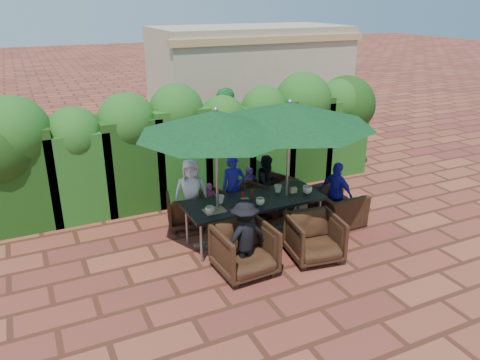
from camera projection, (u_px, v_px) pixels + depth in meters
name	position (u px, v px, depth m)	size (l,w,h in m)	color
ground	(249.00, 239.00, 8.33)	(80.00, 80.00, 0.00)	brown
dining_table	(254.00, 204.00, 8.10)	(2.45, 0.90, 0.75)	black
umbrella_left	(216.00, 123.00, 7.20)	(2.53, 2.53, 2.46)	gray
umbrella_right	(290.00, 114.00, 7.74)	(2.87, 2.87, 2.46)	gray
chair_far_left	(186.00, 209.00, 8.70)	(0.67, 0.63, 0.69)	black
chair_far_mid	(237.00, 200.00, 9.08)	(0.67, 0.63, 0.69)	black
chair_far_right	(272.00, 193.00, 9.30)	(0.75, 0.70, 0.77)	black
chair_near_left	(245.00, 248.00, 7.17)	(0.84, 0.79, 0.87)	black
chair_near_right	(315.00, 236.00, 7.57)	(0.80, 0.75, 0.82)	black
chair_end_right	(336.00, 201.00, 8.82)	(0.97, 0.63, 0.85)	black
adult_far_left	(191.00, 193.00, 8.64)	(0.64, 0.38, 1.30)	white
adult_far_mid	(233.00, 188.00, 8.93)	(0.45, 0.37, 1.25)	#221D9D
adult_far_right	(267.00, 183.00, 9.26)	(0.56, 0.34, 1.16)	black
adult_near_left	(244.00, 237.00, 7.12)	(0.78, 0.36, 1.22)	black
adult_end_right	(336.00, 193.00, 8.74)	(0.70, 0.35, 1.20)	#221D9D
child_left	(210.00, 202.00, 8.90)	(0.27, 0.22, 0.75)	#D34A8F
child_right	(250.00, 189.00, 9.34)	(0.32, 0.26, 0.90)	#734391
pedestrian_a	(226.00, 123.00, 12.20)	(1.78, 0.63, 1.90)	green
pedestrian_b	(251.00, 124.00, 12.75)	(0.76, 0.46, 1.58)	#D34A8F
pedestrian_c	(294.00, 118.00, 12.89)	(1.16, 0.53, 1.81)	gray
cup_a	(210.00, 210.00, 7.54)	(0.16, 0.16, 0.12)	beige
cup_b	(220.00, 200.00, 7.92)	(0.15, 0.15, 0.14)	beige
cup_c	(260.00, 201.00, 7.87)	(0.15, 0.15, 0.12)	beige
cup_d	(278.00, 189.00, 8.38)	(0.14, 0.14, 0.13)	beige
cup_e	(307.00, 190.00, 8.33)	(0.17, 0.17, 0.14)	beige
ketchup_bottle	(243.00, 197.00, 7.98)	(0.04, 0.04, 0.17)	#B20C0A
sauce_bottle	(252.00, 194.00, 8.09)	(0.04, 0.04, 0.17)	#4C230C
serving_tray	(215.00, 211.00, 7.65)	(0.35, 0.25, 0.02)	#A0794D
number_block_left	(245.00, 201.00, 7.91)	(0.12, 0.06, 0.10)	tan
number_block_right	(293.00, 190.00, 8.36)	(0.12, 0.06, 0.10)	tan
hedge_wall	(191.00, 135.00, 9.72)	(9.10, 1.60, 2.48)	#19330D
building	(250.00, 78.00, 15.03)	(6.20, 3.08, 3.20)	tan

